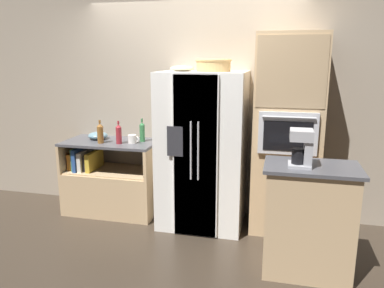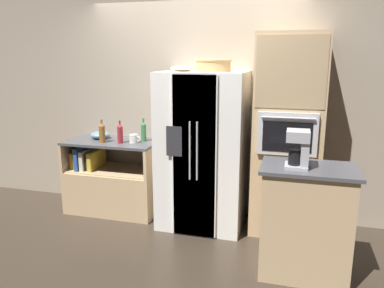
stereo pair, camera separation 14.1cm
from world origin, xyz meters
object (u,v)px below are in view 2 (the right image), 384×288
(bottle_short, at_px, (120,133))
(bottle_wide, at_px, (144,131))
(bottle_tall, at_px, (102,132))
(mixing_bowl, at_px, (100,135))
(fruit_bowl, at_px, (183,68))
(mug, at_px, (134,139))
(refrigerator, at_px, (203,150))
(wall_oven, at_px, (288,136))
(coffee_maker, at_px, (300,148))
(wicker_basket, at_px, (214,65))

(bottle_short, xyz_separation_m, bottle_wide, (0.22, 0.17, 0.00))
(bottle_tall, distance_m, mixing_bowl, 0.24)
(fruit_bowl, height_order, mug, fruit_bowl)
(refrigerator, height_order, bottle_wide, refrigerator)
(mug, bearing_deg, bottle_short, -158.96)
(wall_oven, bearing_deg, coffee_maker, -82.65)
(mug, bearing_deg, refrigerator, -2.31)
(refrigerator, distance_m, wall_oven, 0.93)
(mixing_bowl, bearing_deg, coffee_maker, -22.30)
(wicker_basket, xyz_separation_m, bottle_wide, (-0.88, 0.15, -0.78))
(bottle_wide, bearing_deg, wall_oven, -2.40)
(refrigerator, height_order, wall_oven, wall_oven)
(wicker_basket, relative_size, mixing_bowl, 1.60)
(bottle_tall, bearing_deg, coffee_maker, -19.25)
(mixing_bowl, bearing_deg, fruit_bowl, -7.66)
(wall_oven, xyz_separation_m, bottle_wide, (-1.67, 0.07, -0.05))
(coffee_maker, bearing_deg, bottle_wide, 151.32)
(refrigerator, height_order, bottle_tall, refrigerator)
(bottle_tall, relative_size, coffee_maker, 0.88)
(refrigerator, distance_m, mug, 0.84)
(wall_oven, distance_m, fruit_bowl, 1.33)
(wall_oven, bearing_deg, refrigerator, -174.97)
(fruit_bowl, relative_size, mug, 1.94)
(bottle_short, bearing_deg, wall_oven, 3.07)
(wicker_basket, distance_m, mug, 1.28)
(wall_oven, height_order, bottle_wide, wall_oven)
(refrigerator, distance_m, wicker_basket, 0.94)
(wicker_basket, xyz_separation_m, fruit_bowl, (-0.34, -0.00, -0.04))
(wall_oven, distance_m, wicker_basket, 1.08)
(fruit_bowl, bearing_deg, coffee_maker, -33.30)
(bottle_tall, relative_size, bottle_wide, 0.99)
(bottle_short, distance_m, bottle_wide, 0.28)
(bottle_tall, bearing_deg, bottle_wide, 24.15)
(wicker_basket, bearing_deg, bottle_wide, 170.01)
(refrigerator, relative_size, coffee_maker, 5.55)
(mixing_bowl, xyz_separation_m, coffee_maker, (2.36, -0.97, 0.22))
(fruit_bowl, xyz_separation_m, coffee_maker, (1.24, -0.82, -0.60))
(fruit_bowl, relative_size, mixing_bowl, 1.12)
(mixing_bowl, relative_size, coffee_maker, 0.76)
(bottle_wide, distance_m, mixing_bowl, 0.58)
(wicker_basket, bearing_deg, bottle_short, -179.13)
(refrigerator, xyz_separation_m, fruit_bowl, (-0.23, -0.01, 0.89))
(refrigerator, bearing_deg, mixing_bowl, 173.98)
(bottle_tall, bearing_deg, wall_oven, 3.48)
(bottle_wide, bearing_deg, mixing_bowl, -179.20)
(bottle_wide, bearing_deg, refrigerator, -11.06)
(wall_oven, xyz_separation_m, coffee_maker, (0.12, -0.91, 0.09))
(wicker_basket, height_order, bottle_wide, wicker_basket)
(wall_oven, height_order, bottle_tall, wall_oven)
(wall_oven, xyz_separation_m, fruit_bowl, (-1.13, -0.09, 0.69))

